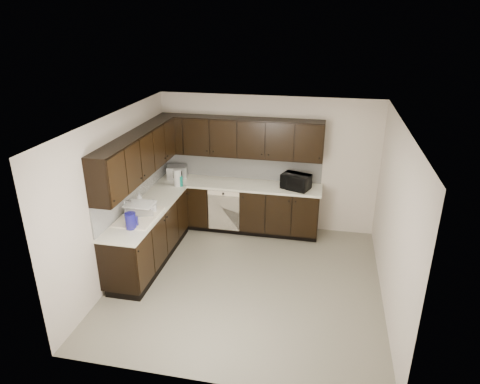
% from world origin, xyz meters
% --- Properties ---
extents(floor, '(4.00, 4.00, 0.00)m').
position_xyz_m(floor, '(0.00, 0.00, 0.00)').
color(floor, gray).
rests_on(floor, ground).
extents(ceiling, '(4.00, 4.00, 0.00)m').
position_xyz_m(ceiling, '(0.00, 0.00, 2.50)').
color(ceiling, white).
rests_on(ceiling, wall_back).
extents(wall_back, '(4.00, 0.02, 2.50)m').
position_xyz_m(wall_back, '(0.00, 2.00, 1.25)').
color(wall_back, beige).
rests_on(wall_back, floor).
extents(wall_left, '(0.02, 4.00, 2.50)m').
position_xyz_m(wall_left, '(-2.00, 0.00, 1.25)').
color(wall_left, beige).
rests_on(wall_left, floor).
extents(wall_right, '(0.02, 4.00, 2.50)m').
position_xyz_m(wall_right, '(2.00, 0.00, 1.25)').
color(wall_right, beige).
rests_on(wall_right, floor).
extents(wall_front, '(4.00, 0.02, 2.50)m').
position_xyz_m(wall_front, '(0.00, -2.00, 1.25)').
color(wall_front, beige).
rests_on(wall_front, floor).
extents(lower_cabinets, '(3.00, 2.80, 0.90)m').
position_xyz_m(lower_cabinets, '(-1.01, 1.11, 0.41)').
color(lower_cabinets, black).
rests_on(lower_cabinets, floor).
extents(countertop, '(3.03, 2.83, 0.04)m').
position_xyz_m(countertop, '(-1.01, 1.11, 0.92)').
color(countertop, white).
rests_on(countertop, lower_cabinets).
extents(backsplash, '(3.00, 2.80, 0.48)m').
position_xyz_m(backsplash, '(-1.22, 1.32, 1.18)').
color(backsplash, silver).
rests_on(backsplash, countertop).
extents(upper_cabinets, '(3.00, 2.80, 0.70)m').
position_xyz_m(upper_cabinets, '(-1.10, 1.20, 1.77)').
color(upper_cabinets, black).
rests_on(upper_cabinets, wall_back).
extents(dishwasher, '(0.58, 0.04, 0.78)m').
position_xyz_m(dishwasher, '(-0.70, 1.41, 0.55)').
color(dishwasher, '#F9EACC').
rests_on(dishwasher, lower_cabinets).
extents(sink, '(0.54, 0.82, 0.42)m').
position_xyz_m(sink, '(-1.68, -0.01, 0.88)').
color(sink, '#F9EACC').
rests_on(sink, countertop).
extents(microwave, '(0.57, 0.47, 0.27)m').
position_xyz_m(microwave, '(0.56, 1.64, 1.07)').
color(microwave, black).
rests_on(microwave, countertop).
extents(soap_bottle_a, '(0.10, 0.10, 0.18)m').
position_xyz_m(soap_bottle_a, '(-1.53, 0.23, 1.03)').
color(soap_bottle_a, gray).
rests_on(soap_bottle_a, countertop).
extents(soap_bottle_b, '(0.13, 0.13, 0.26)m').
position_xyz_m(soap_bottle_b, '(-1.81, 0.33, 1.07)').
color(soap_bottle_b, gray).
rests_on(soap_bottle_b, countertop).
extents(toaster_oven, '(0.43, 0.36, 0.23)m').
position_xyz_m(toaster_oven, '(-1.68, 1.74, 1.06)').
color(toaster_oven, '#BABABC').
rests_on(toaster_oven, countertop).
extents(storage_bin, '(0.50, 0.43, 0.17)m').
position_xyz_m(storage_bin, '(-1.71, 0.11, 1.02)').
color(storage_bin, silver).
rests_on(storage_bin, countertop).
extents(blue_pitcher, '(0.20, 0.20, 0.24)m').
position_xyz_m(blue_pitcher, '(-1.63, -0.37, 1.06)').
color(blue_pitcher, '#130F92').
rests_on(blue_pitcher, countertop).
extents(teal_tumbler, '(0.10, 0.10, 0.19)m').
position_xyz_m(teal_tumbler, '(-1.48, 1.35, 1.03)').
color(teal_tumbler, '#0B7D6C').
rests_on(teal_tumbler, countertop).
extents(paper_towel_roll, '(0.17, 0.17, 0.31)m').
position_xyz_m(paper_towel_roll, '(-1.53, 1.35, 1.09)').
color(paper_towel_roll, silver).
rests_on(paper_towel_roll, countertop).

